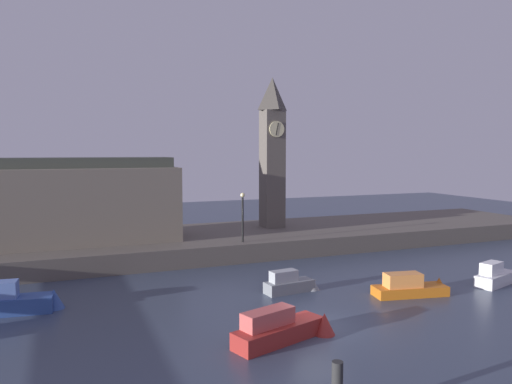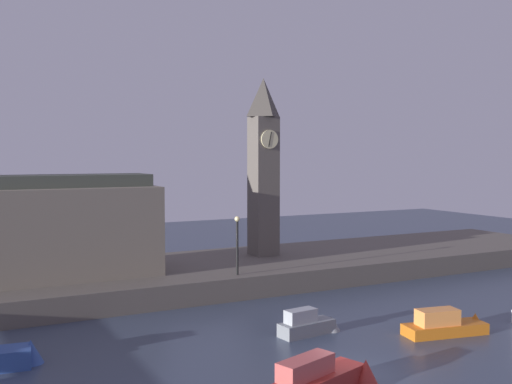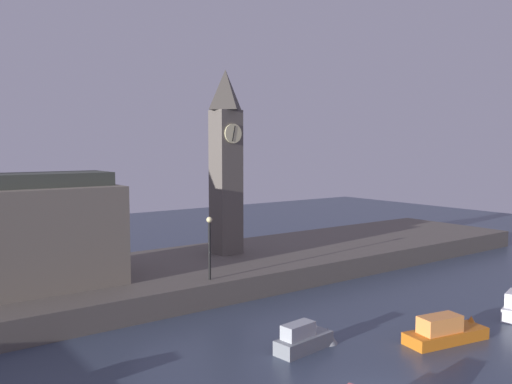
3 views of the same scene
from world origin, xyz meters
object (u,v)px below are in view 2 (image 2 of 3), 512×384
(boat_cruiser_grey, at_px, (310,324))
(streetlamp, at_px, (237,238))
(parliament_hall, at_px, (26,228))
(clock_tower, at_px, (263,164))
(boat_dinghy_red, at_px, (325,379))
(boat_patrol_orange, at_px, (451,325))

(boat_cruiser_grey, bearing_deg, streetlamp, 89.13)
(parliament_hall, relative_size, streetlamp, 4.03)
(clock_tower, bearing_deg, boat_cruiser_grey, -109.41)
(boat_dinghy_red, distance_m, boat_cruiser_grey, 7.81)
(boat_patrol_orange, bearing_deg, clock_tower, 93.77)
(parliament_hall, bearing_deg, boat_cruiser_grey, -48.20)
(clock_tower, distance_m, streetlamp, 9.49)
(streetlamp, distance_m, boat_patrol_orange, 14.50)
(parliament_hall, relative_size, boat_cruiser_grey, 4.25)
(streetlamp, bearing_deg, clock_tower, 49.75)
(streetlamp, distance_m, boat_dinghy_red, 16.82)
(clock_tower, relative_size, boat_cruiser_grey, 3.77)
(parliament_hall, height_order, streetlamp, parliament_hall)
(boat_dinghy_red, bearing_deg, streetlamp, 76.55)
(boat_dinghy_red, bearing_deg, parliament_hall, 112.76)
(boat_cruiser_grey, bearing_deg, boat_dinghy_red, -118.25)
(boat_dinghy_red, relative_size, boat_cruiser_grey, 1.49)
(boat_dinghy_red, bearing_deg, boat_patrol_orange, 18.92)
(clock_tower, height_order, streetlamp, clock_tower)
(clock_tower, relative_size, boat_patrol_orange, 2.64)
(streetlamp, bearing_deg, boat_dinghy_red, -103.45)
(streetlamp, xyz_separation_m, boat_dinghy_red, (-3.83, -16.03, -3.36))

